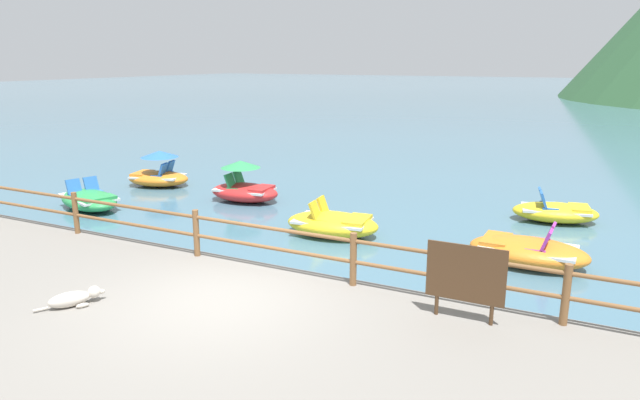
# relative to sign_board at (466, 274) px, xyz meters

# --- Properties ---
(ground_plane) EXTENTS (200.00, 200.00, 0.00)m
(ground_plane) POSITION_rel_sign_board_xyz_m (-3.73, 38.95, -1.13)
(ground_plane) COLOR #477084
(promenade_dock) EXTENTS (28.00, 8.00, 0.40)m
(promenade_dock) POSITION_rel_sign_board_xyz_m (-3.73, -3.25, -0.93)
(promenade_dock) COLOR gray
(promenade_dock) RESTS_ON ground
(dock_railing) EXTENTS (23.92, 0.12, 0.95)m
(dock_railing) POSITION_rel_sign_board_xyz_m (-3.73, 0.50, -0.16)
(dock_railing) COLOR brown
(dock_railing) RESTS_ON promenade_dock
(sign_board) EXTENTS (1.18, 0.07, 1.19)m
(sign_board) POSITION_rel_sign_board_xyz_m (0.00, 0.00, 0.00)
(sign_board) COLOR silver
(sign_board) RESTS_ON promenade_dock
(dog_resting) EXTENTS (0.63, 0.94, 0.26)m
(dog_resting) POSITION_rel_sign_board_xyz_m (-5.69, -2.28, -0.61)
(dog_resting) COLOR beige
(dog_resting) RESTS_ON promenade_dock
(pedal_boat_0) EXTENTS (2.36, 1.59, 0.85)m
(pedal_boat_0) POSITION_rel_sign_board_xyz_m (0.69, 7.87, -0.86)
(pedal_boat_0) COLOR yellow
(pedal_boat_0) RESTS_ON ground
(pedal_boat_1) EXTENTS (2.45, 1.59, 0.89)m
(pedal_boat_1) POSITION_rel_sign_board_xyz_m (-4.12, 4.10, -0.83)
(pedal_boat_1) COLOR yellow
(pedal_boat_1) RESTS_ON ground
(pedal_boat_2) EXTENTS (2.68, 1.98, 0.86)m
(pedal_boat_2) POSITION_rel_sign_board_xyz_m (-11.54, 3.23, -0.85)
(pedal_boat_2) COLOR green
(pedal_boat_2) RESTS_ON ground
(pedal_boat_3) EXTENTS (2.48, 1.44, 0.88)m
(pedal_boat_3) POSITION_rel_sign_board_xyz_m (0.44, 4.11, -0.83)
(pedal_boat_3) COLOR orange
(pedal_boat_3) RESTS_ON ground
(pedal_boat_4) EXTENTS (2.27, 1.42, 1.25)m
(pedal_boat_4) POSITION_rel_sign_board_xyz_m (-8.03, 6.02, -0.70)
(pedal_boat_4) COLOR red
(pedal_boat_4) RESTS_ON ground
(pedal_boat_5) EXTENTS (2.38, 1.80, 1.22)m
(pedal_boat_5) POSITION_rel_sign_board_xyz_m (-11.89, 6.51, -0.71)
(pedal_boat_5) COLOR orange
(pedal_boat_5) RESTS_ON ground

